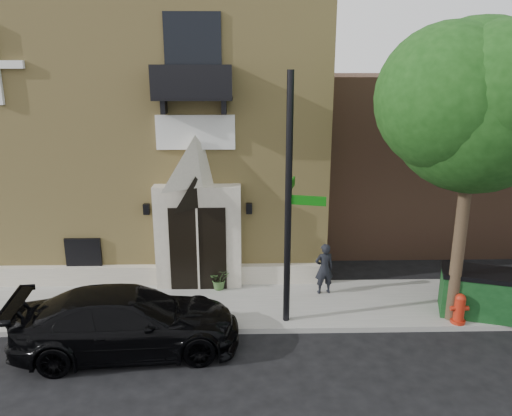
{
  "coord_description": "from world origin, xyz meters",
  "views": [
    {
      "loc": [
        0.42,
        -11.64,
        6.81
      ],
      "look_at": [
        0.74,
        2.0,
        2.87
      ],
      "focal_mm": 35.0,
      "sensor_mm": 36.0,
      "label": 1
    }
  ],
  "objects_px": {
    "black_sedan": "(128,321)",
    "pedestrian_near": "(324,269)",
    "street_sign": "(289,203)",
    "fire_hydrant": "(459,309)",
    "dumpster": "(478,292)"
  },
  "relations": [
    {
      "from": "fire_hydrant",
      "to": "dumpster",
      "type": "relative_size",
      "value": 0.38
    },
    {
      "from": "street_sign",
      "to": "dumpster",
      "type": "distance_m",
      "value": 5.88
    },
    {
      "from": "street_sign",
      "to": "fire_hydrant",
      "type": "xyz_separation_m",
      "value": [
        4.56,
        -0.28,
        -2.88
      ]
    },
    {
      "from": "black_sedan",
      "to": "pedestrian_near",
      "type": "height_order",
      "value": "pedestrian_near"
    },
    {
      "from": "fire_hydrant",
      "to": "dumpster",
      "type": "height_order",
      "value": "dumpster"
    },
    {
      "from": "black_sedan",
      "to": "fire_hydrant",
      "type": "distance_m",
      "value": 8.6
    },
    {
      "from": "fire_hydrant",
      "to": "black_sedan",
      "type": "bearing_deg",
      "value": -174.2
    },
    {
      "from": "street_sign",
      "to": "fire_hydrant",
      "type": "distance_m",
      "value": 5.4
    },
    {
      "from": "street_sign",
      "to": "fire_hydrant",
      "type": "height_order",
      "value": "street_sign"
    },
    {
      "from": "dumpster",
      "to": "pedestrian_near",
      "type": "relative_size",
      "value": 1.4
    },
    {
      "from": "black_sedan",
      "to": "pedestrian_near",
      "type": "bearing_deg",
      "value": -68.19
    },
    {
      "from": "fire_hydrant",
      "to": "pedestrian_near",
      "type": "distance_m",
      "value": 3.85
    },
    {
      "from": "black_sedan",
      "to": "pedestrian_near",
      "type": "distance_m",
      "value": 5.92
    },
    {
      "from": "black_sedan",
      "to": "street_sign",
      "type": "distance_m",
      "value": 4.93
    },
    {
      "from": "fire_hydrant",
      "to": "pedestrian_near",
      "type": "xyz_separation_m",
      "value": [
        -3.33,
        1.91,
        0.37
      ]
    }
  ]
}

